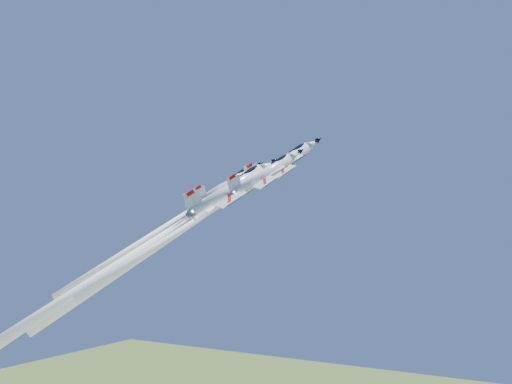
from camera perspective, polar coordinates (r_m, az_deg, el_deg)
The scene contains 4 objects.
jet_lead at distance 95.90m, azimuth -6.19°, elevation -2.99°, with size 27.91×35.38×39.01m.
jet_left at distance 101.57m, azimuth -8.55°, elevation -3.06°, with size 21.46×26.63×28.84m.
jet_right at distance 90.10m, azimuth -5.31°, elevation -2.36°, with size 21.41×26.51×28.67m.
jet_slot at distance 90.19m, azimuth -10.92°, elevation -5.27°, with size 26.96×33.62×36.57m.
Camera 1 is at (48.31, -83.62, 90.72)m, focal length 40.00 mm.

